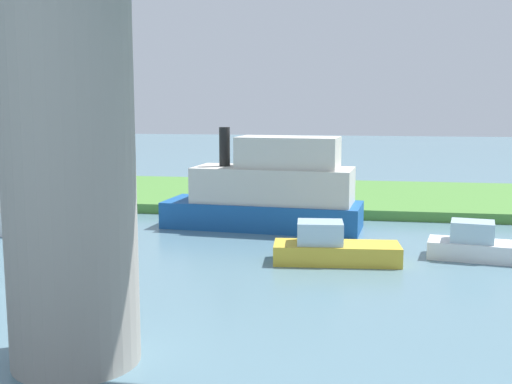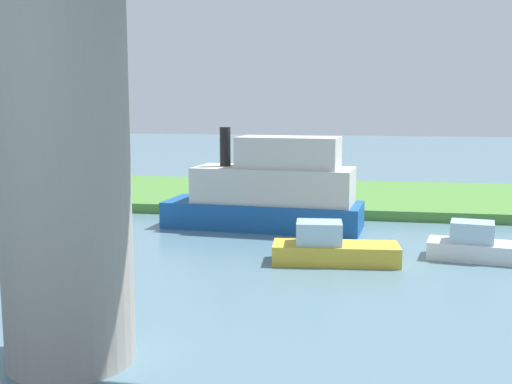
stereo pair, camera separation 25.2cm
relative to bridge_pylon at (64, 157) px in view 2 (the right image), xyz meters
name	(u,v)px [view 2 (the right image)]	position (x,y,z in m)	size (l,w,h in m)	color
ground_plane	(270,217)	(-1.62, -18.24, -4.58)	(160.00, 160.00, 0.00)	slate
grassy_bank	(285,195)	(-1.62, -24.24, -4.33)	(80.00, 12.00, 0.50)	#4C8438
bridge_pylon	(64,157)	(0.00, 0.00, 0.00)	(2.82, 2.82, 9.15)	#9E998E
person_on_bank	(236,189)	(0.41, -19.58, -3.37)	(0.50, 0.50, 1.39)	#2D334C
mooring_post	(291,194)	(-2.52, -19.50, -3.53)	(0.20, 0.20, 1.08)	brown
motorboat_white	(270,191)	(-2.02, -15.65, -2.87)	(9.23, 3.74, 4.60)	#195199
riverboat_paddlewheel	(34,208)	(10.11, -16.27, -4.10)	(4.04, 1.57, 1.33)	#195199
skiff_small	(484,247)	(-10.67, -11.11, -4.07)	(4.41, 2.19, 1.41)	white
houseboat_blue	(332,248)	(-5.21, -9.73, -4.04)	(4.63, 1.99, 1.50)	gold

